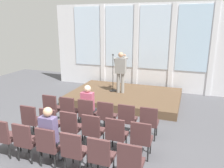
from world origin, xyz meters
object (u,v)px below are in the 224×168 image
at_px(chair_r0_c0, 52,107).
at_px(chair_r2_c4, 101,155).
at_px(chair_r1_c0, 32,119).
at_px(chair_r1_c4, 116,133).
at_px(chair_r2_c3, 74,149).
at_px(chair_r0_c5, 149,121).
at_px(chair_r1_c5, 141,137).
at_px(chair_r2_c5, 131,161).
at_px(chair_r1_c2, 71,125).
at_px(chair_r2_c1, 26,139).
at_px(chair_r2_c2, 49,144).
at_px(chair_r2_c0, 5,135).
at_px(audience_r2_c2, 50,133).
at_px(chair_r0_c3, 107,115).
at_px(mic_stand, 113,83).
at_px(speaker, 121,69).
at_px(chair_r0_c2, 87,112).
at_px(audience_r0_c2, 88,104).
at_px(chair_r0_c1, 69,109).
at_px(chair_r0_c4, 127,117).
at_px(chair_r1_c1, 51,122).
at_px(chair_r1_c3, 93,129).

bearing_deg(chair_r0_c0, chair_r2_c4, -38.27).
bearing_deg(chair_r1_c0, chair_r1_c4, 0.00).
bearing_deg(chair_r2_c3, chair_r0_c5, 57.64).
relative_size(chair_r1_c5, chair_r2_c5, 1.00).
xyz_separation_m(chair_r1_c5, chair_r2_c3, (-1.21, -0.96, 0.00)).
bearing_deg(chair_r1_c2, chair_r2_c1, -122.36).
bearing_deg(chair_r2_c2, chair_r1_c0, 141.73).
bearing_deg(chair_r2_c5, chair_r2_c0, 180.00).
relative_size(chair_r1_c2, chair_r2_c3, 1.00).
distance_m(chair_r2_c1, audience_r2_c2, 0.65).
distance_m(chair_r0_c3, chair_r1_c5, 1.55).
distance_m(mic_stand, chair_r1_c5, 4.42).
bearing_deg(speaker, chair_r0_c3, -80.34).
height_order(mic_stand, chair_r2_c0, mic_stand).
xyz_separation_m(chair_r0_c2, chair_r1_c5, (1.82, -0.96, 0.00)).
relative_size(audience_r0_c2, chair_r1_c4, 1.42).
xyz_separation_m(chair_r0_c3, chair_r2_c4, (0.61, -1.92, 0.00)).
relative_size(speaker, audience_r0_c2, 1.24).
height_order(audience_r0_c2, chair_r1_c5, audience_r0_c2).
bearing_deg(chair_r1_c0, chair_r2_c2, -38.27).
xyz_separation_m(chair_r0_c1, chair_r2_c0, (-0.61, -1.92, 0.00)).
bearing_deg(chair_r0_c2, chair_r2_c1, -107.58).
bearing_deg(speaker, audience_r2_c2, -91.47).
xyz_separation_m(speaker, chair_r1_c0, (-1.34, -3.82, -0.71)).
bearing_deg(chair_r0_c2, chair_r0_c3, 0.00).
relative_size(chair_r0_c4, chair_r1_c1, 1.00).
relative_size(chair_r1_c2, chair_r2_c2, 1.00).
distance_m(audience_r2_c2, chair_r2_c5, 1.84).
bearing_deg(chair_r1_c4, chair_r1_c3, 180.00).
bearing_deg(chair_r2_c5, chair_r2_c3, 180.00).
height_order(chair_r0_c0, chair_r1_c3, same).
bearing_deg(audience_r2_c2, chair_r0_c4, 56.54).
bearing_deg(chair_r1_c1, mic_stand, 84.62).
distance_m(mic_stand, chair_r2_c5, 5.28).
xyz_separation_m(chair_r0_c2, chair_r2_c5, (1.82, -1.92, 0.00)).
xyz_separation_m(chair_r0_c0, chair_r1_c0, (0.00, -0.96, 0.00)).
xyz_separation_m(chair_r0_c2, chair_r0_c4, (1.21, 0.00, 0.00)).
distance_m(audience_r0_c2, chair_r1_c4, 1.61).
relative_size(chair_r1_c4, chair_r2_c1, 1.00).
distance_m(chair_r2_c1, chair_r2_c2, 0.61).
relative_size(chair_r0_c2, chair_r0_c3, 1.00).
height_order(chair_r0_c3, chair_r2_c3, same).
height_order(speaker, chair_r1_c1, speaker).
bearing_deg(chair_r1_c1, chair_r2_c5, -21.53).
relative_size(chair_r1_c1, audience_r2_c2, 0.69).
bearing_deg(chair_r1_c5, chair_r1_c1, 180.00).
xyz_separation_m(speaker, chair_r1_c3, (0.49, -3.82, -0.71)).
xyz_separation_m(chair_r0_c1, audience_r0_c2, (0.61, 0.08, 0.20)).
relative_size(chair_r1_c4, chair_r2_c4, 1.00).
height_order(mic_stand, chair_r2_c2, mic_stand).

